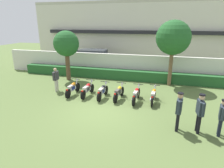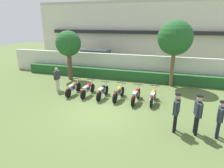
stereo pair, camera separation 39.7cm
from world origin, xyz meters
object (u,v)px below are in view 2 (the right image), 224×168
Objects in this scene: inspector_person at (57,77)px; officer_0 at (176,109)px; motorcycle_in_row_1 at (88,89)px; motorcycle_in_row_5 at (153,96)px; officer_2 at (220,117)px; tree_near_inspector at (68,44)px; motorcycle_in_row_3 at (119,92)px; tree_far_side at (175,38)px; motorcycle_in_row_2 at (102,91)px; motorcycle_in_row_0 at (73,88)px; parked_car at (97,59)px; officer_1 at (198,112)px; motorcycle_in_row_4 at (136,95)px.

inspector_person is 0.93× the size of officer_0.
motorcycle_in_row_5 reaches higher than motorcycle_in_row_1.
motorcycle_in_row_5 is 1.15× the size of officer_2.
tree_near_inspector is 6.36m from motorcycle_in_row_3.
motorcycle_in_row_2 is at bearing -136.60° from tree_far_side.
motorcycle_in_row_0 is 1.19× the size of officer_2.
tree_far_side reaches higher than motorcycle_in_row_0.
parked_car is at bearing 82.76° from tree_near_inspector.
officer_1 reaches higher than motorcycle_in_row_0.
officer_2 is at bearing -113.50° from motorcycle_in_row_3.
inspector_person is (-5.54, 0.41, 0.50)m from motorcycle_in_row_4.
tree_far_side is 6.96m from officer_0.
tree_near_inspector is 3.41m from inspector_person.
tree_near_inspector is 10.31m from officer_0.
tree_near_inspector reaches higher than motorcycle_in_row_0.
motorcycle_in_row_4 is at bearing -23.04° from officer_2.
motorcycle_in_row_5 reaches higher than motorcycle_in_row_3.
motorcycle_in_row_2 is 0.94× the size of motorcycle_in_row_4.
inspector_person is at bearing -6.69° from officer_2.
inspector_person is 9.89m from officer_2.
parked_car is at bearing -36.57° from officer_2.
motorcycle_in_row_0 is at bearing -7.29° from officer_2.
motorcycle_in_row_0 is at bearing -14.44° from inspector_person.
parked_car reaches higher than inspector_person.
motorcycle_in_row_2 is 0.99× the size of motorcycle_in_row_5.
tree_near_inspector is 5.62m from motorcycle_in_row_2.
motorcycle_in_row_3 is (3.07, 0.04, 0.00)m from motorcycle_in_row_0.
tree_far_side is 2.70× the size of officer_1.
officer_1 is (0.84, 0.04, 0.00)m from officer_0.
tree_near_inspector is at bearing -26.35° from officer_0.
tree_near_inspector reaches higher than motorcycle_in_row_2.
motorcycle_in_row_0 is 1.04× the size of motorcycle_in_row_3.
motorcycle_in_row_5 is at bearing -23.12° from tree_near_inspector.
parked_car is 2.59× the size of officer_1.
tree_far_side is at bearing -56.83° from motorcycle_in_row_0.
tree_far_side is 2.55× the size of motorcycle_in_row_5.
inspector_person is at bearing 91.38° from motorcycle_in_row_3.
officer_0 reaches higher than motorcycle_in_row_2.
officer_1 is (3.04, -2.64, 0.59)m from motorcycle_in_row_4.
motorcycle_in_row_4 is 1.21× the size of officer_2.
motorcycle_in_row_1 is 6.82m from officer_1.
motorcycle_in_row_4 is at bearing -89.52° from motorcycle_in_row_3.
officer_1 reaches higher than motorcycle_in_row_4.
officer_0 is at bearing -112.05° from motorcycle_in_row_0.
inspector_person is 0.93× the size of officer_1.
motorcycle_in_row_2 is (3.40, -7.69, -0.49)m from parked_car.
motorcycle_in_row_2 reaches higher than motorcycle_in_row_1.
officer_2 is at bearing -30.30° from tree_near_inspector.
motorcycle_in_row_0 is (1.36, -7.67, -0.49)m from parked_car.
officer_0 is (8.29, -5.85, -1.84)m from tree_near_inspector.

